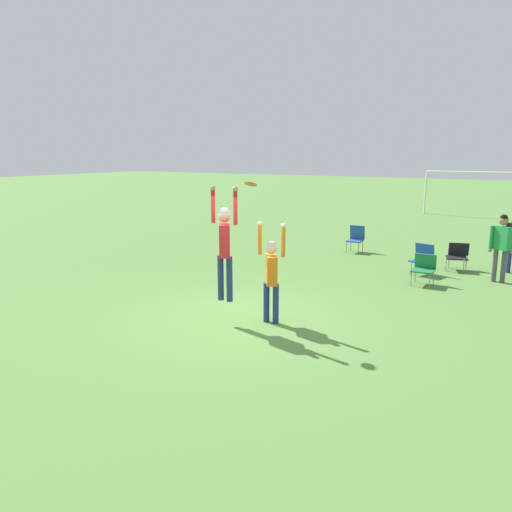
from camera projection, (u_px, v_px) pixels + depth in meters
The scene contains 10 objects.
ground_plane at pixel (243, 320), 10.05m from camera, with size 120.00×120.00×0.00m, color #56843D.
person_jumping at pixel (225, 240), 9.52m from camera, with size 0.61×0.49×2.23m.
person_defending at pixel (271, 271), 9.70m from camera, with size 0.62×0.50×2.01m.
frisbee at pixel (251, 184), 9.14m from camera, with size 0.24×0.23×0.10m.
camping_chair_0 at pixel (457, 255), 14.28m from camera, with size 0.68×0.72×0.76m.
camping_chair_2 at pixel (356, 237), 16.87m from camera, with size 0.54×0.58×0.89m.
camping_chair_4 at pixel (423, 257), 13.77m from camera, with size 0.68×0.73×0.84m.
camping_chair_5 at pixel (424, 267), 12.70m from camera, with size 0.54×0.57×0.77m.
person_spectator_far at pixel (502, 241), 12.79m from camera, with size 0.61×0.42×1.77m.
soccer_goal at pixel (497, 182), 25.56m from camera, with size 7.10×0.10×2.35m.
Camera 1 is at (5.09, -8.11, 3.31)m, focal length 35.00 mm.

